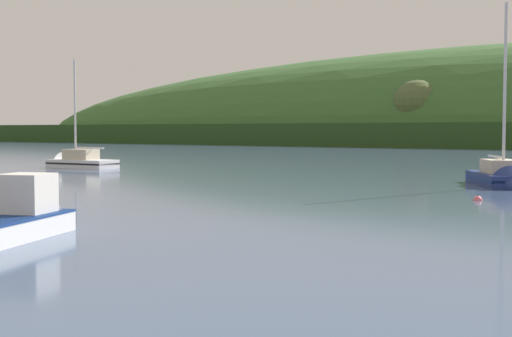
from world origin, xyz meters
TOP-DOWN VIEW (x-y plane):
  - far_shoreline_hill at (-18.66, 214.21)m, footprint 482.96×140.08m
  - sailboat_near_mooring at (-30.08, 63.02)m, footprint 8.37×2.98m
  - sailboat_midwater_white at (12.68, 61.06)m, footprint 6.45×8.72m
  - fishing_boat_moored at (2.65, 28.36)m, footprint 3.90×6.25m
  - mooring_buoy_foreground at (-21.41, 51.60)m, footprint 0.62×0.62m
  - mooring_buoy_midchannel at (13.61, 50.52)m, footprint 0.50×0.50m

SIDE VIEW (x-z plane):
  - mooring_buoy_foreground at x=-21.41m, z-range -0.35..0.35m
  - mooring_buoy_midchannel at x=13.61m, z-range -0.29..0.29m
  - far_shoreline_hill at x=-18.66m, z-range -27.24..27.75m
  - sailboat_midwater_white at x=12.68m, z-range -6.60..7.23m
  - sailboat_near_mooring at x=-30.08m, z-range -5.73..6.50m
  - fishing_boat_moored at x=2.65m, z-range -1.43..2.34m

